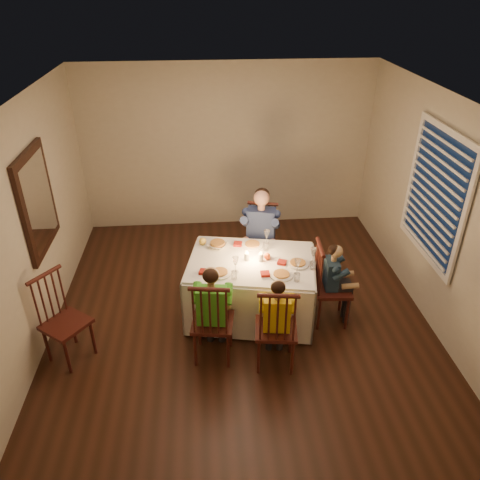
{
  "coord_description": "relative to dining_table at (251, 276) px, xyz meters",
  "views": [
    {
      "loc": [
        -0.39,
        -4.52,
        3.69
      ],
      "look_at": [
        0.0,
        0.15,
        0.99
      ],
      "focal_mm": 35.0,
      "sensor_mm": 36.0,
      "label": 1
    }
  ],
  "objects": [
    {
      "name": "ground",
      "position": [
        -0.13,
        -0.04,
        -0.55
      ],
      "size": [
        5.0,
        5.0,
        0.0
      ],
      "primitive_type": "plane",
      "color": "black",
      "rests_on": "ground"
    },
    {
      "name": "wall_left",
      "position": [
        -2.38,
        -0.04,
        0.75
      ],
      "size": [
        0.02,
        5.0,
        2.6
      ],
      "primitive_type": "cube",
      "color": "beige",
      "rests_on": "ground"
    },
    {
      "name": "wall_right",
      "position": [
        2.12,
        -0.04,
        0.75
      ],
      "size": [
        0.02,
        5.0,
        2.6
      ],
      "primitive_type": "cube",
      "color": "beige",
      "rests_on": "ground"
    },
    {
      "name": "wall_back",
      "position": [
        -0.13,
        2.46,
        0.75
      ],
      "size": [
        4.5,
        0.02,
        2.6
      ],
      "primitive_type": "cube",
      "color": "beige",
      "rests_on": "ground"
    },
    {
      "name": "ceiling",
      "position": [
        -0.13,
        -0.04,
        2.05
      ],
      "size": [
        5.0,
        5.0,
        0.0
      ],
      "primitive_type": "plane",
      "color": "white",
      "rests_on": "wall_back"
    },
    {
      "name": "dining_table",
      "position": [
        0.0,
        0.0,
        0.0
      ],
      "size": [
        1.65,
        1.33,
        0.74
      ],
      "rotation": [
        0.0,
        0.0,
        -0.19
      ],
      "color": "white",
      "rests_on": "ground"
    },
    {
      "name": "chair_adult",
      "position": [
        0.21,
        0.8,
        -0.55
      ],
      "size": [
        0.52,
        0.5,
        1.05
      ],
      "primitive_type": null,
      "rotation": [
        0.0,
        0.0,
        -0.25
      ],
      "color": "black",
      "rests_on": "ground"
    },
    {
      "name": "chair_near_left",
      "position": [
        -0.48,
        -0.7,
        -0.55
      ],
      "size": [
        0.49,
        0.47,
        1.05
      ],
      "primitive_type": null,
      "rotation": [
        0.0,
        0.0,
        3.0
      ],
      "color": "black",
      "rests_on": "ground"
    },
    {
      "name": "chair_near_right",
      "position": [
        0.17,
        -0.86,
        -0.55
      ],
      "size": [
        0.48,
        0.46,
        1.05
      ],
      "primitive_type": null,
      "rotation": [
        0.0,
        0.0,
        3.01
      ],
      "color": "black",
      "rests_on": "ground"
    },
    {
      "name": "chair_end",
      "position": [
        0.93,
        -0.2,
        -0.55
      ],
      "size": [
        0.44,
        0.46,
        1.05
      ],
      "primitive_type": null,
      "rotation": [
        0.0,
        0.0,
        1.5
      ],
      "color": "black",
      "rests_on": "ground"
    },
    {
      "name": "chair_extra",
      "position": [
        -2.03,
        -0.59,
        -0.55
      ],
      "size": [
        0.58,
        0.59,
        1.04
      ],
      "primitive_type": null,
      "rotation": [
        0.0,
        0.0,
        0.92
      ],
      "color": "black",
      "rests_on": "ground"
    },
    {
      "name": "adult",
      "position": [
        0.21,
        0.8,
        -0.55
      ],
      "size": [
        0.58,
        0.55,
        1.3
      ],
      "primitive_type": null,
      "rotation": [
        0.0,
        0.0,
        -0.25
      ],
      "color": "navy",
      "rests_on": "ground"
    },
    {
      "name": "child_green",
      "position": [
        -0.48,
        -0.7,
        -0.55
      ],
      "size": [
        0.45,
        0.43,
        1.16
      ],
      "primitive_type": null,
      "rotation": [
        0.0,
        0.0,
        3.0
      ],
      "color": "green",
      "rests_on": "ground"
    },
    {
      "name": "child_yellow",
      "position": [
        0.17,
        -0.86,
        -0.55
      ],
      "size": [
        0.4,
        0.37,
        1.08
      ],
      "primitive_type": null,
      "rotation": [
        0.0,
        0.0,
        3.01
      ],
      "color": "yellow",
      "rests_on": "ground"
    },
    {
      "name": "child_teal",
      "position": [
        0.93,
        -0.2,
        -0.55
      ],
      "size": [
        0.34,
        0.36,
        1.05
      ],
      "primitive_type": null,
      "rotation": [
        0.0,
        0.0,
        1.5
      ],
      "color": "#1A2E42",
      "rests_on": "ground"
    },
    {
      "name": "setting_adult",
      "position": [
        0.05,
        0.34,
        0.23
      ],
      "size": [
        0.3,
        0.3,
        0.02
      ],
      "primitive_type": "cylinder",
      "rotation": [
        0.0,
        0.0,
        -0.19
      ],
      "color": "white",
      "rests_on": "dining_table"
    },
    {
      "name": "setting_green",
      "position": [
        -0.38,
        -0.24,
        0.23
      ],
      "size": [
        0.3,
        0.3,
        0.02
      ],
      "primitive_type": "cylinder",
      "rotation": [
        0.0,
        0.0,
        -0.19
      ],
      "color": "white",
      "rests_on": "dining_table"
    },
    {
      "name": "setting_yellow",
      "position": [
        0.3,
        -0.34,
        0.23
      ],
      "size": [
        0.3,
        0.3,
        0.02
      ],
      "primitive_type": "cylinder",
      "rotation": [
        0.0,
        0.0,
        -0.19
      ],
      "color": "white",
      "rests_on": "dining_table"
    },
    {
      "name": "setting_teal",
      "position": [
        0.52,
        -0.12,
        0.23
      ],
      "size": [
        0.3,
        0.3,
        0.02
      ],
      "primitive_type": "cylinder",
      "rotation": [
        0.0,
        0.0,
        -0.19
      ],
      "color": "white",
      "rests_on": "dining_table"
    },
    {
      "name": "candle_left",
      "position": [
        -0.06,
        0.01,
        0.27
      ],
      "size": [
        0.06,
        0.06,
        0.1
      ],
      "primitive_type": "cylinder",
      "color": "white",
      "rests_on": "dining_table"
    },
    {
      "name": "candle_right",
      "position": [
        0.11,
        -0.02,
        0.27
      ],
      "size": [
        0.06,
        0.06,
        0.1
      ],
      "primitive_type": "cylinder",
      "color": "white",
      "rests_on": "dining_table"
    },
    {
      "name": "squash",
      "position": [
        -0.56,
        0.42,
        0.27
      ],
      "size": [
        0.09,
        0.09,
        0.09
      ],
      "primitive_type": "sphere",
      "color": "yellow",
      "rests_on": "dining_table"
    },
    {
      "name": "orange_fruit",
      "position": [
        0.18,
        0.02,
        0.26
      ],
      "size": [
        0.08,
        0.08,
        0.08
      ],
      "primitive_type": "sphere",
      "color": "#FE5A15",
      "rests_on": "dining_table"
    },
    {
      "name": "serving_bowl",
      "position": [
        -0.38,
        0.34,
        0.25
      ],
      "size": [
        0.31,
        0.31,
        0.06
      ],
      "primitive_type": "imported",
      "rotation": [
        0.0,
        0.0,
        -0.49
      ],
      "color": "white",
      "rests_on": "dining_table"
    },
    {
      "name": "wall_mirror",
      "position": [
        -2.35,
        0.26,
        0.95
      ],
      "size": [
        0.06,
        0.95,
        1.15
      ],
      "color": "black",
      "rests_on": "wall_left"
    },
    {
      "name": "window_blinds",
      "position": [
        2.08,
        0.06,
        0.95
      ],
      "size": [
        0.07,
        1.34,
        1.54
      ],
      "color": "#0D1A34",
      "rests_on": "wall_right"
    }
  ]
}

